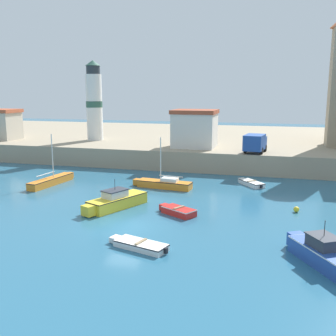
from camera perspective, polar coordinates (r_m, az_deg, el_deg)
The scene contains 13 objects.
ground_plane at distance 29.02m, azimuth -6.35°, elevation -8.47°, with size 200.00×200.00×0.00m, color #28607F.
quay_seawall at distance 66.81m, azimuth 6.49°, elevation 3.73°, with size 120.00×40.00×2.48m, color gray.
sailboat_orange_0 at distance 43.14m, azimuth -16.54°, elevation -1.77°, with size 1.86×6.75×5.33m.
dinghy_red_1 at distance 31.55m, azimuth 1.42°, elevation -6.20°, with size 3.39×2.55×0.64m.
sailboat_orange_2 at distance 40.00m, azimuth -0.62°, elevation -2.27°, with size 6.31×2.00×5.16m.
dinghy_white_4 at distance 25.12m, azimuth -4.16°, elevation -11.02°, with size 4.19×2.22×0.50m.
dinghy_white_5 at distance 41.98m, azimuth 11.97°, elevation -2.14°, with size 2.98×3.39×0.55m.
motorboat_blue_6 at distance 24.43m, azimuth 21.59°, elevation -11.45°, with size 4.04×5.45×2.57m.
motorboat_yellow_7 at distance 33.39m, azimuth -7.56°, elevation -4.76°, with size 3.87×6.28×2.52m.
mooring_buoy at distance 33.79m, azimuth 18.13°, elevation -5.72°, with size 0.47×0.47×0.47m, color yellow.
lighthouse at distance 60.02m, azimuth -10.67°, elevation 9.38°, with size 2.42×2.42×11.67m.
harbor_shed_near_wharf at distance 51.60m, azimuth 3.91°, elevation 5.76°, with size 5.63×5.10×4.87m.
truck_on_quay at distance 47.90m, azimuth 12.55°, elevation 3.63°, with size 2.69×4.55×2.20m.
Camera 1 is at (10.31, -25.35, 9.66)m, focal length 42.00 mm.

